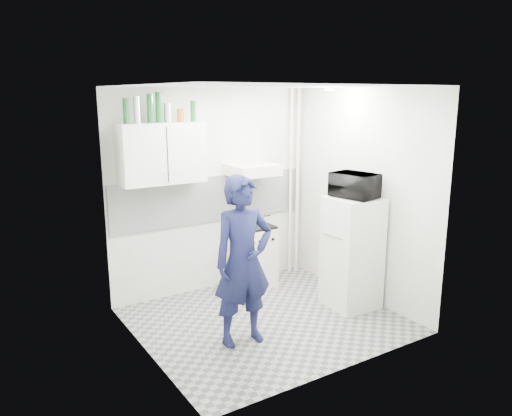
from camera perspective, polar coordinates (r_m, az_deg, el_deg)
floor at (r=5.83m, az=1.16°, el=-12.69°), size 2.80×2.80×0.00m
ceiling at (r=5.26m, az=1.30°, el=13.78°), size 2.80×2.80×0.00m
wall_back at (r=6.46m, az=-4.93°, el=1.96°), size 2.80×0.00×2.80m
wall_left at (r=4.79m, az=-12.87°, el=-2.17°), size 0.00×2.60×2.60m
wall_right at (r=6.27m, az=11.95°, el=1.40°), size 0.00×2.60×2.60m
person at (r=5.05m, az=-1.49°, el=-6.09°), size 0.67×0.47×1.75m
stove at (r=6.69m, az=-0.40°, el=-5.56°), size 0.50×0.50×0.81m
fridge at (r=6.09m, az=10.91°, el=-5.01°), size 0.59×0.59×1.34m
stove_top at (r=6.57m, az=-0.40°, el=-2.10°), size 0.48×0.48×0.03m
saucepan at (r=6.60m, az=0.07°, el=-1.37°), size 0.20×0.20×0.11m
microwave at (r=5.89m, az=11.24°, el=2.55°), size 0.58×0.44×0.29m
bottle_a at (r=5.74m, az=-14.65°, el=10.69°), size 0.06×0.06×0.28m
bottle_b at (r=5.78m, az=-13.46°, el=10.86°), size 0.08×0.08×0.30m
bottle_c at (r=5.83m, az=-11.98°, el=11.07°), size 0.08×0.08×0.32m
bottle_d at (r=5.87m, az=-11.04°, el=11.22°), size 0.08×0.08×0.34m
canister_a at (r=5.91m, az=-10.06°, el=10.66°), size 0.09×0.09×0.22m
canister_b at (r=5.97m, az=-8.64°, el=10.43°), size 0.08×0.08×0.15m
bottle_e at (r=6.04m, az=-7.21°, el=10.93°), size 0.06×0.06×0.24m
upper_cabinet at (r=5.91m, az=-10.74°, el=6.17°), size 1.00×0.35×0.70m
range_hood at (r=6.42m, az=-0.37°, el=4.39°), size 0.60×0.50×0.14m
backsplash at (r=6.46m, az=-4.85°, el=1.07°), size 2.74×0.03×0.60m
pipe_a at (r=7.08m, az=4.75°, el=2.93°), size 0.05×0.05×2.60m
pipe_b at (r=7.00m, az=3.97°, el=2.84°), size 0.04×0.04×2.60m
ceiling_spot_fixture at (r=6.03m, az=8.36°, el=13.25°), size 0.10×0.10×0.02m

